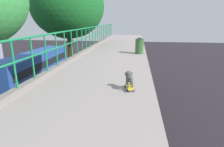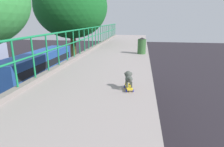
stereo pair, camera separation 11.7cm
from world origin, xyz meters
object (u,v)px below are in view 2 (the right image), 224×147
Objects in this scene: city_bus at (39,68)px; toy_skateboard at (129,87)px; litter_bin at (142,45)px; small_dog at (129,77)px.

city_bus is 25.30× the size of toy_skateboard.
city_bus is 17.07m from toy_skateboard.
city_bus is at bearing 141.53° from litter_bin.
litter_bin is (0.27, 4.90, 0.10)m from small_dog.
city_bus is at bearing 127.67° from small_dog.
small_dog is 4.91m from litter_bin.
toy_skateboard reaches higher than city_bus.
toy_skateboard is (10.22, -13.27, 3.28)m from city_bus.
small_dog is 0.48× the size of litter_bin.
litter_bin is at bearing 86.87° from small_dog.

